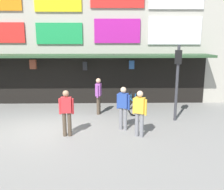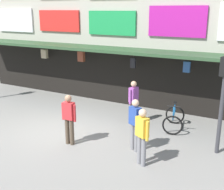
{
  "view_description": "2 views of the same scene",
  "coord_description": "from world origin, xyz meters",
  "px_view_note": "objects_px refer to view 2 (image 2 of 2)",
  "views": [
    {
      "loc": [
        2.41,
        -9.27,
        3.46
      ],
      "look_at": [
        2.63,
        1.11,
        1.1
      ],
      "focal_mm": 40.34,
      "sensor_mm": 36.0,
      "label": 1
    },
    {
      "loc": [
        6.39,
        -7.72,
        4.27
      ],
      "look_at": [
        1.68,
        0.91,
        1.37
      ],
      "focal_mm": 46.7,
      "sensor_mm": 36.0,
      "label": 2
    }
  ],
  "objects_px": {
    "bicycle_parked": "(174,119)",
    "pedestrian_in_black": "(135,122)",
    "pedestrian_in_purple": "(142,134)",
    "pedestrian_in_green": "(69,117)",
    "pedestrian_in_red": "(133,100)",
    "traffic_light_far": "(224,86)"
  },
  "relations": [
    {
      "from": "traffic_light_far",
      "to": "pedestrian_in_black",
      "type": "bearing_deg",
      "value": -154.54
    },
    {
      "from": "pedestrian_in_red",
      "to": "pedestrian_in_purple",
      "type": "xyz_separation_m",
      "value": [
        1.54,
        -2.79,
        0.0
      ]
    },
    {
      "from": "traffic_light_far",
      "to": "pedestrian_in_red",
      "type": "distance_m",
      "value": 3.66
    },
    {
      "from": "pedestrian_in_purple",
      "to": "pedestrian_in_black",
      "type": "bearing_deg",
      "value": 127.08
    },
    {
      "from": "bicycle_parked",
      "to": "pedestrian_in_black",
      "type": "distance_m",
      "value": 2.38
    },
    {
      "from": "bicycle_parked",
      "to": "pedestrian_in_red",
      "type": "distance_m",
      "value": 1.67
    },
    {
      "from": "pedestrian_in_black",
      "to": "pedestrian_in_red",
      "type": "height_order",
      "value": "same"
    },
    {
      "from": "traffic_light_far",
      "to": "pedestrian_in_purple",
      "type": "bearing_deg",
      "value": -134.61
    },
    {
      "from": "bicycle_parked",
      "to": "pedestrian_in_purple",
      "type": "xyz_separation_m",
      "value": [
        -0.03,
        -2.95,
        0.55
      ]
    },
    {
      "from": "pedestrian_in_purple",
      "to": "bicycle_parked",
      "type": "bearing_deg",
      "value": 89.38
    },
    {
      "from": "pedestrian_in_purple",
      "to": "pedestrian_in_green",
      "type": "height_order",
      "value": "same"
    },
    {
      "from": "bicycle_parked",
      "to": "pedestrian_in_green",
      "type": "bearing_deg",
      "value": -132.57
    },
    {
      "from": "pedestrian_in_black",
      "to": "pedestrian_in_red",
      "type": "bearing_deg",
      "value": 115.7
    },
    {
      "from": "pedestrian_in_red",
      "to": "pedestrian_in_green",
      "type": "distance_m",
      "value": 2.88
    },
    {
      "from": "bicycle_parked",
      "to": "pedestrian_in_black",
      "type": "xyz_separation_m",
      "value": [
        -0.56,
        -2.25,
        0.55
      ]
    },
    {
      "from": "bicycle_parked",
      "to": "pedestrian_in_purple",
      "type": "height_order",
      "value": "pedestrian_in_purple"
    },
    {
      "from": "pedestrian_in_purple",
      "to": "pedestrian_in_green",
      "type": "xyz_separation_m",
      "value": [
        -2.58,
        0.11,
        0.0
      ]
    },
    {
      "from": "traffic_light_far",
      "to": "pedestrian_in_green",
      "type": "xyz_separation_m",
      "value": [
        -4.36,
        -1.69,
        -1.19
      ]
    },
    {
      "from": "bicycle_parked",
      "to": "pedestrian_in_black",
      "type": "relative_size",
      "value": 0.77
    },
    {
      "from": "pedestrian_in_black",
      "to": "pedestrian_in_green",
      "type": "bearing_deg",
      "value": -163.83
    },
    {
      "from": "traffic_light_far",
      "to": "pedestrian_in_red",
      "type": "bearing_deg",
      "value": 163.33
    },
    {
      "from": "traffic_light_far",
      "to": "bicycle_parked",
      "type": "relative_size",
      "value": 2.49
    }
  ]
}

